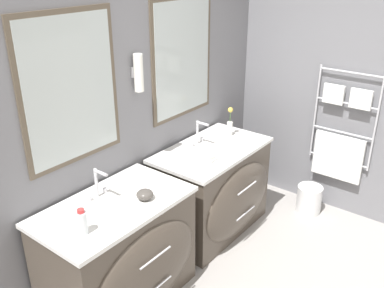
{
  "coord_description": "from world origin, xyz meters",
  "views": [
    {
      "loc": [
        -1.97,
        -0.68,
        2.38
      ],
      "look_at": [
        0.36,
        1.13,
        1.08
      ],
      "focal_mm": 40.0,
      "sensor_mm": 36.0,
      "label": 1
    }
  ],
  "objects_px": {
    "vanity_right": "(215,190)",
    "amenity_bowl": "(145,195)",
    "flower_vase": "(230,124)",
    "waste_bin": "(309,199)",
    "vanity_left": "(122,255)",
    "toiletry_bottle": "(82,222)"
  },
  "relations": [
    {
      "from": "vanity_right",
      "to": "amenity_bowl",
      "type": "bearing_deg",
      "value": -175.21
    },
    {
      "from": "flower_vase",
      "to": "waste_bin",
      "type": "distance_m",
      "value": 1.14
    },
    {
      "from": "vanity_left",
      "to": "toiletry_bottle",
      "type": "distance_m",
      "value": 0.6
    },
    {
      "from": "toiletry_bottle",
      "to": "flower_vase",
      "type": "xyz_separation_m",
      "value": [
        1.84,
        0.15,
        0.03
      ]
    },
    {
      "from": "vanity_right",
      "to": "amenity_bowl",
      "type": "xyz_separation_m",
      "value": [
        -0.98,
        -0.08,
        0.44
      ]
    },
    {
      "from": "amenity_bowl",
      "to": "waste_bin",
      "type": "bearing_deg",
      "value": -15.33
    },
    {
      "from": "vanity_left",
      "to": "flower_vase",
      "type": "bearing_deg",
      "value": 3.16
    },
    {
      "from": "amenity_bowl",
      "to": "waste_bin",
      "type": "height_order",
      "value": "amenity_bowl"
    },
    {
      "from": "vanity_left",
      "to": "vanity_right",
      "type": "distance_m",
      "value": 1.16
    },
    {
      "from": "vanity_left",
      "to": "vanity_right",
      "type": "xyz_separation_m",
      "value": [
        1.16,
        0.0,
        0.0
      ]
    },
    {
      "from": "toiletry_bottle",
      "to": "amenity_bowl",
      "type": "distance_m",
      "value": 0.53
    },
    {
      "from": "vanity_right",
      "to": "flower_vase",
      "type": "xyz_separation_m",
      "value": [
        0.34,
        0.08,
        0.52
      ]
    },
    {
      "from": "vanity_left",
      "to": "vanity_right",
      "type": "bearing_deg",
      "value": 0.0
    },
    {
      "from": "amenity_bowl",
      "to": "toiletry_bottle",
      "type": "bearing_deg",
      "value": 177.84
    },
    {
      "from": "toiletry_bottle",
      "to": "amenity_bowl",
      "type": "xyz_separation_m",
      "value": [
        0.52,
        -0.02,
        -0.04
      ]
    },
    {
      "from": "flower_vase",
      "to": "waste_bin",
      "type": "relative_size",
      "value": 0.99
    },
    {
      "from": "flower_vase",
      "to": "waste_bin",
      "type": "xyz_separation_m",
      "value": [
        0.49,
        -0.66,
        -0.79
      ]
    },
    {
      "from": "vanity_right",
      "to": "flower_vase",
      "type": "relative_size",
      "value": 3.93
    },
    {
      "from": "toiletry_bottle",
      "to": "vanity_left",
      "type": "bearing_deg",
      "value": 10.3
    },
    {
      "from": "toiletry_bottle",
      "to": "amenity_bowl",
      "type": "bearing_deg",
      "value": -2.16
    },
    {
      "from": "vanity_left",
      "to": "toiletry_bottle",
      "type": "relative_size",
      "value": 6.28
    },
    {
      "from": "vanity_right",
      "to": "flower_vase",
      "type": "distance_m",
      "value": 0.63
    }
  ]
}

